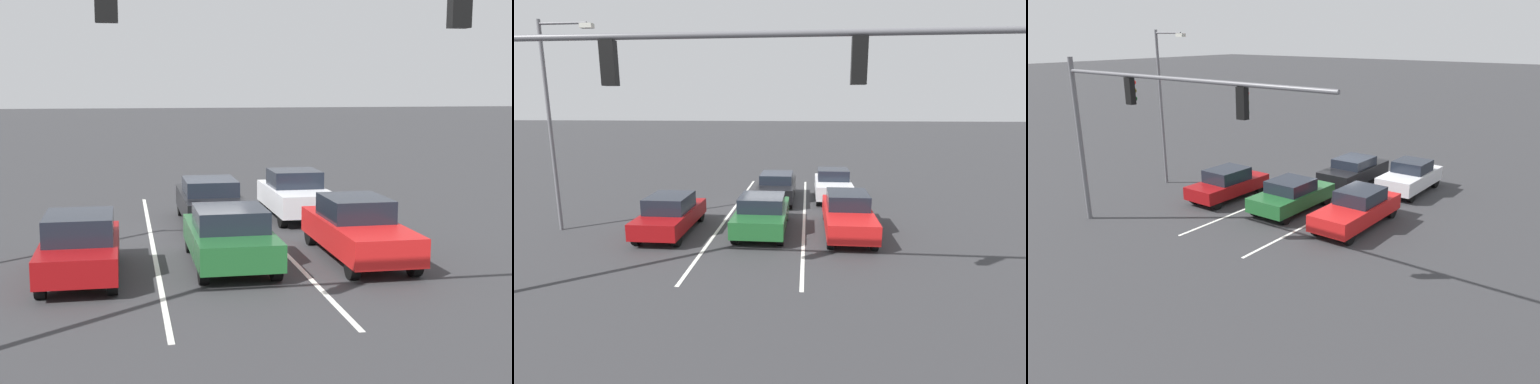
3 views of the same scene
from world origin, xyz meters
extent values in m
plane|color=#333335|center=(0.00, 0.00, 0.00)|extent=(240.00, 240.00, 0.00)
cube|color=silver|center=(-1.68, 1.85, 0.01)|extent=(0.12, 15.69, 0.01)
cube|color=silver|center=(1.68, 1.85, 0.01)|extent=(0.12, 15.69, 0.01)
cube|color=red|center=(-3.33, 4.52, 0.65)|extent=(1.73, 4.73, 0.67)
cube|color=black|center=(-3.33, 4.22, 1.26)|extent=(1.53, 1.92, 0.56)
cube|color=red|center=(-3.94, 2.19, 0.81)|extent=(0.24, 0.06, 0.12)
cube|color=red|center=(-2.72, 2.19, 0.81)|extent=(0.24, 0.06, 0.12)
cylinder|color=black|center=(-4.07, 6.32, 0.31)|extent=(0.22, 0.63, 0.63)
cylinder|color=black|center=(-2.59, 6.32, 0.31)|extent=(0.22, 0.63, 0.63)
cylinder|color=black|center=(-4.07, 2.71, 0.31)|extent=(0.22, 0.63, 0.63)
cylinder|color=black|center=(-2.59, 2.71, 0.31)|extent=(0.22, 0.63, 0.63)
cube|color=maroon|center=(3.41, 5.02, 0.59)|extent=(1.70, 4.18, 0.59)
cube|color=black|center=(3.41, 5.07, 1.18)|extent=(1.50, 1.91, 0.59)
cube|color=red|center=(2.81, 2.97, 0.74)|extent=(0.24, 0.06, 0.12)
cube|color=red|center=(4.01, 2.97, 0.74)|extent=(0.24, 0.06, 0.12)
cylinder|color=black|center=(2.69, 6.56, 0.30)|extent=(0.22, 0.60, 0.60)
cylinder|color=black|center=(4.13, 6.56, 0.30)|extent=(0.22, 0.60, 0.60)
cylinder|color=black|center=(2.69, 3.48, 0.30)|extent=(0.22, 0.60, 0.60)
cylinder|color=black|center=(4.13, 3.48, 0.30)|extent=(0.22, 0.60, 0.60)
cube|color=#1E5928|center=(-0.07, 4.56, 0.61)|extent=(1.89, 4.22, 0.62)
cube|color=black|center=(-0.07, 4.66, 1.18)|extent=(1.66, 1.82, 0.52)
cube|color=red|center=(-0.73, 2.49, 0.77)|extent=(0.24, 0.06, 0.12)
cube|color=red|center=(0.59, 2.49, 0.77)|extent=(0.24, 0.06, 0.12)
cylinder|color=black|center=(-0.89, 6.11, 0.30)|extent=(0.22, 0.61, 0.61)
cylinder|color=black|center=(0.74, 6.11, 0.30)|extent=(0.22, 0.61, 0.61)
cylinder|color=black|center=(-0.89, 3.00, 0.30)|extent=(0.22, 0.61, 0.61)
cylinder|color=black|center=(0.74, 3.00, 0.30)|extent=(0.22, 0.61, 0.61)
cube|color=black|center=(-0.23, -0.70, 0.65)|extent=(1.80, 4.49, 0.66)
cube|color=black|center=(-0.23, -0.68, 1.21)|extent=(1.58, 2.05, 0.46)
cube|color=red|center=(-0.86, -2.90, 0.81)|extent=(0.24, 0.06, 0.12)
cube|color=red|center=(0.40, -2.90, 0.81)|extent=(0.24, 0.06, 0.12)
cylinder|color=black|center=(-1.00, 0.98, 0.32)|extent=(0.22, 0.64, 0.64)
cylinder|color=black|center=(0.54, 0.98, 0.32)|extent=(0.22, 0.64, 0.64)
cylinder|color=black|center=(-1.00, -2.37, 0.32)|extent=(0.22, 0.64, 0.64)
cylinder|color=black|center=(0.54, -2.37, 0.32)|extent=(0.22, 0.64, 0.64)
cube|color=silver|center=(-3.12, -1.24, 0.68)|extent=(1.79, 4.16, 0.69)
cube|color=black|center=(-3.12, -1.43, 1.30)|extent=(1.57, 1.65, 0.54)
cube|color=red|center=(-3.74, -3.28, 0.85)|extent=(0.24, 0.06, 0.12)
cube|color=red|center=(-2.49, -3.28, 0.85)|extent=(0.24, 0.06, 0.12)
cylinder|color=black|center=(-3.88, 0.26, 0.33)|extent=(0.22, 0.66, 0.66)
cylinder|color=black|center=(-2.35, 0.26, 0.33)|extent=(0.22, 0.66, 0.66)
cylinder|color=black|center=(-3.88, -2.74, 0.33)|extent=(0.22, 0.66, 0.66)
cylinder|color=black|center=(-2.35, -2.74, 0.33)|extent=(0.22, 0.66, 0.66)
cylinder|color=slate|center=(6.24, 10.69, 3.37)|extent=(0.20, 0.20, 6.75)
cylinder|color=slate|center=(0.09, 10.69, 6.22)|extent=(12.30, 0.14, 0.14)
cube|color=black|center=(-2.78, 10.69, 5.67)|extent=(0.32, 0.22, 0.95)
sphere|color=red|center=(-2.78, 10.53, 5.96)|extent=(0.20, 0.20, 0.20)
sphere|color=#4C420C|center=(-2.78, 10.53, 5.67)|extent=(0.20, 0.20, 0.20)
sphere|color=#0A3814|center=(-2.78, 10.53, 5.39)|extent=(0.20, 0.20, 0.20)
cube|color=black|center=(2.57, 10.69, 5.67)|extent=(0.32, 0.22, 0.95)
sphere|color=red|center=(2.57, 10.53, 5.96)|extent=(0.20, 0.20, 0.20)
sphere|color=#4C420C|center=(2.57, 10.53, 5.67)|extent=(0.20, 0.20, 0.20)
sphere|color=#0A3814|center=(2.57, 10.53, 5.39)|extent=(0.20, 0.20, 0.20)
cylinder|color=slate|center=(7.83, 5.13, 3.89)|extent=(0.14, 0.14, 7.78)
cylinder|color=slate|center=(6.94, 5.13, 7.63)|extent=(1.79, 0.09, 0.09)
cube|color=beige|center=(6.05, 5.13, 7.53)|extent=(0.44, 0.24, 0.16)
camera|label=1|loc=(2.38, 21.21, 4.31)|focal=50.00mm
camera|label=2|loc=(-1.75, 19.37, 4.74)|focal=28.00mm
camera|label=3|loc=(-12.67, 21.61, 7.64)|focal=35.00mm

